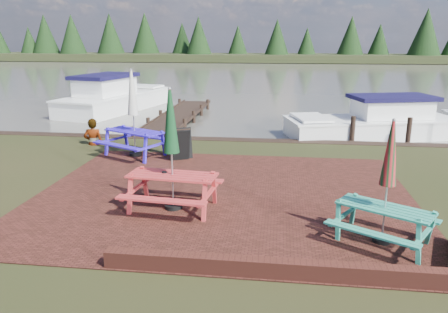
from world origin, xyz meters
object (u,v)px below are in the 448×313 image
picnic_table_teal (385,202)px  boat_jetty (114,99)px  jetty (178,115)px  picnic_table_red (172,169)px  picnic_table_blue (134,127)px  chalkboard (181,144)px  boat_near (375,124)px  person (92,119)px

picnic_table_teal → boat_jetty: 18.71m
jetty → boat_jetty: boat_jetty is taller
picnic_table_red → boat_jetty: picnic_table_red is taller
picnic_table_blue → jetty: 7.03m
picnic_table_blue → picnic_table_teal: bearing=-12.7°
picnic_table_teal → picnic_table_red: bearing=-163.1°
chalkboard → boat_jetty: (-6.01, 10.03, -0.04)m
picnic_table_teal → jetty: 14.13m
picnic_table_teal → boat_near: picnic_table_teal is taller
picnic_table_blue → jetty: (-0.20, 6.98, -0.85)m
picnic_table_teal → picnic_table_red: picnic_table_red is taller
boat_jetty → picnic_table_blue: bearing=-52.3°
picnic_table_teal → chalkboard: 7.14m
picnic_table_teal → picnic_table_red: 4.39m
chalkboard → boat_near: boat_near is taller
jetty → person: bearing=-107.2°
picnic_table_red → picnic_table_teal: bearing=-9.0°
chalkboard → boat_jetty: 11.69m
picnic_table_red → jetty: bearing=108.2°
jetty → boat_jetty: bearing=146.8°
picnic_table_red → boat_jetty: size_ratio=0.33×
picnic_table_red → person: size_ratio=1.43×
picnic_table_red → boat_near: (6.11, 9.04, -0.59)m
picnic_table_red → person: bearing=133.2°
picnic_table_teal → chalkboard: picnic_table_teal is taller
picnic_table_blue → boat_jetty: (-4.42, 9.74, -0.49)m
jetty → boat_jetty: 5.06m
picnic_table_blue → chalkboard: 1.68m
jetty → person: size_ratio=4.84×
picnic_table_blue → boat_near: size_ratio=0.38×
picnic_table_teal → picnic_table_blue: bearing=172.0°
boat_jetty → boat_near: size_ratio=1.14×
boat_near → jetty: bearing=60.8°
boat_near → person: bearing=93.9°
jetty → boat_jetty: (-4.22, 2.76, 0.35)m
picnic_table_teal → boat_near: (1.86, 10.16, -0.46)m
chalkboard → picnic_table_red: bearing=-105.5°
jetty → picnic_table_teal: bearing=-61.4°
chalkboard → boat_near: (6.83, 5.03, -0.15)m
picnic_table_red → chalkboard: size_ratio=2.74×
boat_jetty → chalkboard: bearing=-45.8°
picnic_table_teal → picnic_table_red: (-4.25, 1.12, 0.12)m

